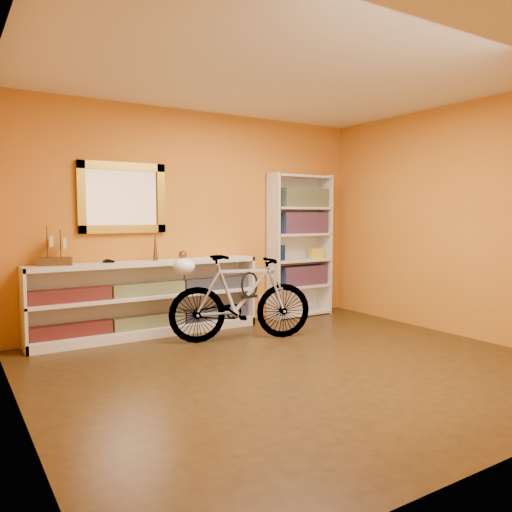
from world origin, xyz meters
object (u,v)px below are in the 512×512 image
bookcase (300,246)px  console_unit (149,298)px  bicycle (241,298)px  helmet (184,266)px

bookcase → console_unit: bearing=-179.3°
console_unit → bicycle: bearing=-43.3°
console_unit → bookcase: (2.14, 0.03, 0.52)m
console_unit → helmet: 0.71m
helmet → console_unit: bearing=109.7°
helmet → bicycle: bearing=-17.7°
console_unit → bookcase: bookcase is taller
console_unit → helmet: size_ratio=11.23×
bicycle → console_unit: bearing=64.4°
bookcase → helmet: 2.03m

